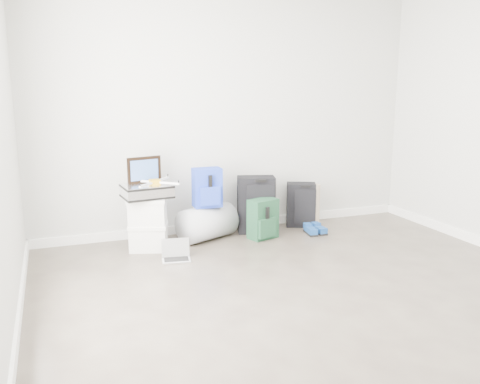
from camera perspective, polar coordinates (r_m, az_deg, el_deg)
name	(u,v)px	position (r m, az deg, el deg)	size (l,w,h in m)	color
ground	(343,316)	(3.94, 11.54, -13.54)	(5.00, 5.00, 0.00)	#3C332B
room_envelope	(353,78)	(3.57, 12.58, 12.39)	(4.52, 5.02, 2.71)	beige
boxes_stack	(148,224)	(5.31, -10.28, -3.50)	(0.46, 0.41, 0.55)	silver
briefcase	(147,191)	(5.23, -10.42, 0.09)	(0.47, 0.35, 0.14)	#B2B2B7
painting	(144,170)	(5.29, -10.70, 2.46)	(0.36, 0.11, 0.27)	black
drone	(155,182)	(5.20, -9.55, 1.12)	(0.44, 0.44, 0.05)	#C39216
duffel_bag	(207,223)	(5.59, -3.72, -3.46)	(0.38, 0.38, 0.61)	#96999E
blue_backpack	(207,188)	(5.47, -3.68, 0.41)	(0.31, 0.23, 0.42)	#1942A7
large_suitcase	(256,205)	(5.82, 1.85, -1.43)	(0.47, 0.37, 0.65)	black
green_backpack	(263,220)	(5.61, 2.63, -3.12)	(0.36, 0.31, 0.44)	#133522
carry_on	(301,205)	(6.11, 6.88, -1.44)	(0.38, 0.33, 0.53)	black
shoes	(315,230)	(5.89, 8.40, -4.27)	(0.22, 0.25, 0.08)	black
rolled_rug	(313,206)	(6.12, 8.16, -1.53)	(0.17, 0.17, 0.51)	gray
laptop	(176,255)	(5.04, -7.20, -7.00)	(0.30, 0.24, 0.19)	silver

